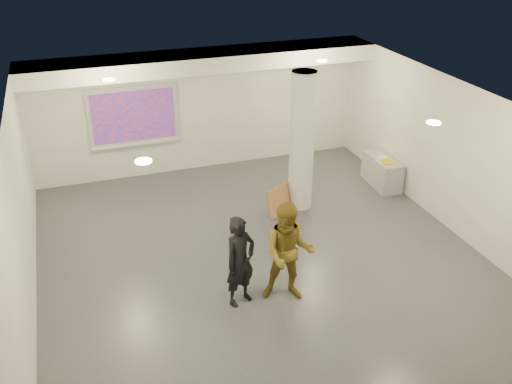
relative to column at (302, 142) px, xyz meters
name	(u,v)px	position (x,y,z in m)	size (l,w,h in m)	color
floor	(263,261)	(-1.50, -1.80, -1.50)	(8.00, 9.00, 0.01)	#34363A
ceiling	(264,107)	(-1.50, -1.80, 1.50)	(8.00, 9.00, 0.01)	silver
wall_back	(200,110)	(-1.50, 2.70, 0.00)	(8.00, 0.01, 3.00)	silver
wall_front	(405,366)	(-1.50, -6.30, 0.00)	(8.00, 0.01, 3.00)	silver
wall_left	(19,227)	(-5.50, -1.80, 0.00)	(0.01, 9.00, 3.00)	silver
wall_right	(456,159)	(2.50, -1.80, 0.00)	(0.01, 9.00, 3.00)	silver
soffit_band	(204,61)	(-1.50, 2.15, 1.32)	(8.00, 1.10, 0.36)	silver
downlight_nw	(109,80)	(-3.70, 0.70, 1.48)	(0.22, 0.22, 0.02)	#E9CE7F
downlight_ne	(322,61)	(0.70, 0.70, 1.48)	(0.22, 0.22, 0.02)	#E9CE7F
downlight_sw	(143,161)	(-3.70, -3.30, 1.48)	(0.22, 0.22, 0.02)	#E9CE7F
downlight_se	(434,123)	(0.70, -3.30, 1.48)	(0.22, 0.22, 0.02)	#E9CE7F
column	(302,142)	(0.00, 0.00, 0.00)	(0.52, 0.52, 3.00)	silver
projection_screen	(134,117)	(-3.10, 2.65, 0.03)	(2.10, 0.13, 1.42)	silver
credenza	(382,171)	(2.22, 0.32, -1.16)	(0.49, 1.18, 0.69)	#939698
papers_stack	(384,158)	(2.21, 0.27, -0.80)	(0.23, 0.30, 0.02)	white
postit_pad	(387,162)	(2.17, 0.07, -0.80)	(0.22, 0.30, 0.03)	#E0B705
cardboard_back	(284,197)	(-0.38, -0.05, -1.21)	(0.53, 0.05, 0.58)	#96653B
cardboard_front	(278,202)	(-0.59, -0.22, -1.21)	(0.54, 0.05, 0.59)	#96653B
woman	(240,261)	(-2.26, -2.80, -0.71)	(0.58, 0.38, 1.59)	black
man	(289,253)	(-1.47, -2.94, -0.62)	(0.86, 0.67, 1.76)	olive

